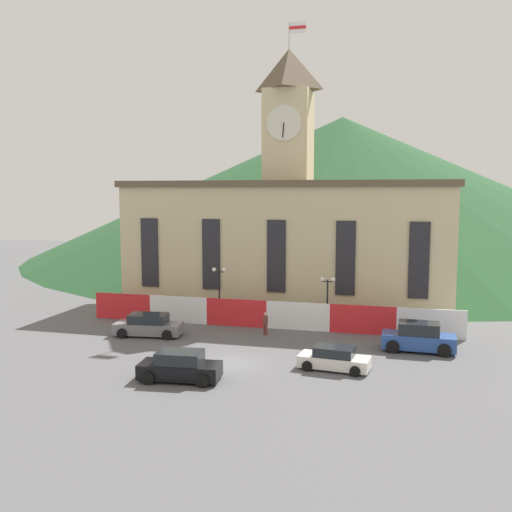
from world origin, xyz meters
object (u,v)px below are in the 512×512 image
Objects in this scene: car_white_taxi at (334,359)px; pedestrian at (265,323)px; car_gray_pickup at (149,326)px; street_lamp_center at (327,291)px; car_black_suv at (180,367)px; car_blue_van at (419,338)px; street_lamp_right at (219,283)px.

car_white_taxi is 2.60× the size of pedestrian.
car_gray_pickup reaches higher than car_white_taxi.
street_lamp_center is 0.79× the size of car_gray_pickup.
car_black_suv is 0.98× the size of car_blue_van.
car_black_suv is 12.25m from pedestrian.
pedestrian is at bearing -31.77° from street_lamp_right.
pedestrian is (-4.53, -2.99, -2.25)m from street_lamp_center.
car_gray_pickup is at bearing -60.87° from car_black_suv.
pedestrian is at bearing -146.55° from street_lamp_center.
car_white_taxi is at bearing -80.19° from street_lamp_center.
pedestrian is at bearing 136.21° from car_white_taxi.
street_lamp_center reaches higher than car_black_suv.
car_blue_van is 0.94× the size of car_gray_pickup.
car_gray_pickup is 3.06× the size of pedestrian.
street_lamp_center is 0.86× the size of car_black_suv.
car_black_suv is 1.09× the size of car_white_taxi.
pedestrian reaches higher than car_white_taxi.
car_blue_van is 20.59m from car_gray_pickup.
car_black_suv reaches higher than car_white_taxi.
pedestrian is at bearing -7.45° from car_blue_van.
car_blue_van is 7.82m from car_white_taxi.
car_blue_van is at bearing -34.09° from street_lamp_center.
street_lamp_right is at bearing -80.38° from pedestrian.
street_lamp_right reaches higher than car_blue_van.
pedestrian is at bearing -170.13° from car_gray_pickup.
pedestrian reaches higher than car_gray_pickup.
car_black_suv is 17.39m from car_blue_van.
car_gray_pickup is (-13.41, -5.62, -2.42)m from street_lamp_center.
street_lamp_center is 8.94m from car_blue_van.
car_gray_pickup is at bearing 3.73° from car_blue_van.
car_white_taxi is (15.24, -4.94, -0.12)m from car_gray_pickup.
pedestrian is at bearing -106.86° from car_black_suv.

